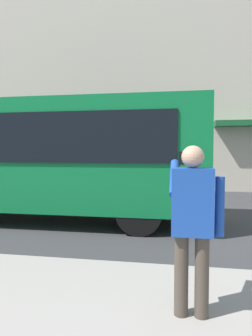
{
  "coord_description": "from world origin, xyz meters",
  "views": [
    {
      "loc": [
        0.12,
        7.96,
        1.79
      ],
      "look_at": [
        1.52,
        0.11,
        1.37
      ],
      "focal_mm": 33.11,
      "sensor_mm": 36.0,
      "label": 1
    }
  ],
  "objects": [
    {
      "name": "ground_plane",
      "position": [
        0.0,
        0.0,
        0.0
      ],
      "size": [
        60.0,
        60.0,
        0.0
      ],
      "primitive_type": "plane",
      "color": "#38383A"
    },
    {
      "name": "building_facade_far",
      "position": [
        -0.02,
        -6.8,
        5.99
      ],
      "size": [
        28.0,
        1.55,
        12.0
      ],
      "color": "beige",
      "rests_on": "ground_plane"
    },
    {
      "name": "red_bus",
      "position": [
        4.02,
        0.38,
        1.68
      ],
      "size": [
        9.05,
        2.54,
        3.08
      ],
      "color": "#0F7238",
      "rests_on": "ground_plane"
    },
    {
      "name": "pedestrian_photographer",
      "position": [
        0.01,
        4.87,
        1.14
      ],
      "size": [
        0.53,
        0.52,
        1.7
      ],
      "color": "#4C4238",
      "rests_on": "sidewalk_curb"
    }
  ]
}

